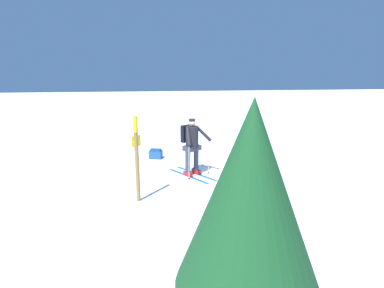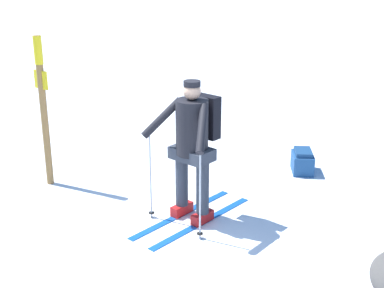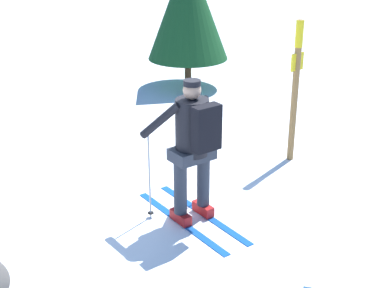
% 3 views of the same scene
% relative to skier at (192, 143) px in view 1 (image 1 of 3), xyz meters
% --- Properties ---
extents(ground_plane, '(80.00, 80.00, 0.00)m').
position_rel_skier_xyz_m(ground_plane, '(0.64, -0.71, -0.97)').
color(ground_plane, white).
extents(skier, '(1.28, 1.64, 1.68)m').
position_rel_skier_xyz_m(skier, '(0.00, 0.00, 0.00)').
color(skier, '#144C9E').
rests_on(skier, ground_plane).
extents(dropped_backpack, '(0.50, 0.41, 0.34)m').
position_rel_skier_xyz_m(dropped_backpack, '(-1.00, 1.90, -0.81)').
color(dropped_backpack, navy).
rests_on(dropped_backpack, ground_plane).
extents(trail_marker, '(0.20, 0.17, 2.02)m').
position_rel_skier_xyz_m(trail_marker, '(-1.51, -1.64, 0.21)').
color(trail_marker, olive).
rests_on(trail_marker, ground_plane).
extents(rock_boulder, '(0.87, 0.74, 0.48)m').
position_rel_skier_xyz_m(rock_boulder, '(2.15, 1.46, -0.73)').
color(rock_boulder, '#474442').
rests_on(rock_boulder, ground_plane).
extents(pine_tree, '(1.64, 1.64, 2.74)m').
position_rel_skier_xyz_m(pine_tree, '(-0.17, -5.46, 0.70)').
color(pine_tree, '#4C331E').
rests_on(pine_tree, ground_plane).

